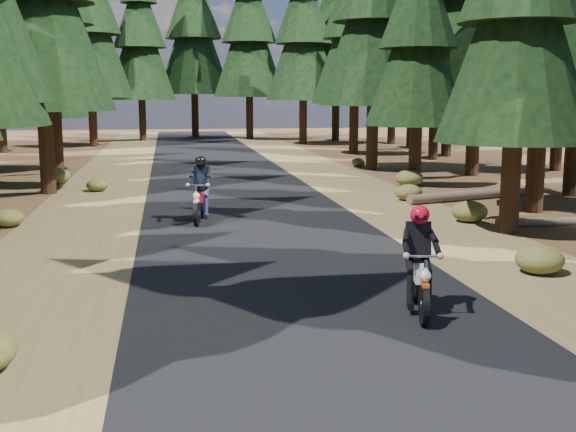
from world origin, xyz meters
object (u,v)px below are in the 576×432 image
Objects in this scene: rider_follow at (200,200)px; log_near at (472,195)px; log_far at (561,222)px; rider_lead at (419,279)px.

log_near is at bearing -151.50° from rider_follow.
log_near is 4.90m from log_far.
log_near is 13.02m from rider_lead.
rider_lead is 9.32m from rider_follow.
rider_lead is (-5.97, -11.56, 0.41)m from log_near.
log_near is at bearing -104.85° from rider_lead.
rider_follow is (-9.28, 2.17, 0.47)m from log_far.
rider_lead is at bearing 120.26° from rider_follow.
rider_follow is (-8.96, -2.73, 0.43)m from log_near.
log_far is (0.32, -4.89, -0.04)m from log_near.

